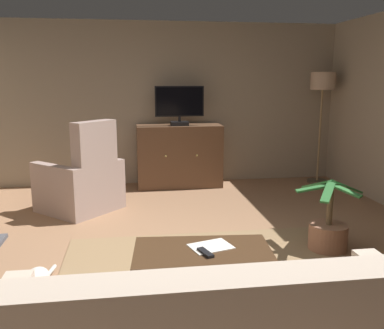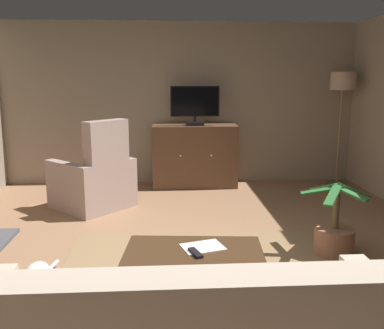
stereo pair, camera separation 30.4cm
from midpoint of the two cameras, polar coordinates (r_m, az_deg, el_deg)
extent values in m
cube|color=#936B4C|center=(3.85, 2.95, -14.97)|extent=(6.25, 7.48, 0.04)
cube|color=gray|center=(6.94, -0.25, 8.14)|extent=(6.25, 0.10, 2.57)
cube|color=#8E704C|center=(3.84, 4.83, -14.66)|extent=(2.68, 2.02, 0.01)
cube|color=#402A1C|center=(6.80, 1.63, -2.65)|extent=(1.26, 0.43, 0.06)
cube|color=brown|center=(6.70, 1.65, 1.15)|extent=(1.32, 0.49, 0.98)
sphere|color=tan|center=(6.42, -0.25, 1.14)|extent=(0.03, 0.03, 0.03)
sphere|color=tan|center=(6.46, 3.97, 1.19)|extent=(0.03, 0.03, 0.03)
cube|color=black|center=(6.58, 1.72, 5.53)|extent=(0.27, 0.20, 0.06)
cylinder|color=black|center=(6.57, 1.72, 6.13)|extent=(0.04, 0.04, 0.08)
cube|color=black|center=(6.55, 1.74, 8.50)|extent=(0.75, 0.05, 0.46)
cube|color=black|center=(6.52, 1.76, 8.48)|extent=(0.71, 0.01, 0.42)
cube|color=#422B19|center=(3.14, 3.07, -11.78)|extent=(1.05, 0.67, 0.03)
cylinder|color=#422B19|center=(3.50, 10.53, -13.65)|extent=(0.04, 0.04, 0.44)
cylinder|color=#422B19|center=(3.47, -4.76, -13.68)|extent=(0.04, 0.04, 0.44)
cylinder|color=#422B19|center=(3.08, 12.00, -17.47)|extent=(0.04, 0.04, 0.44)
cylinder|color=#422B19|center=(3.05, -5.77, -17.55)|extent=(0.04, 0.04, 0.44)
cube|color=black|center=(3.07, 3.37, -11.84)|extent=(0.10, 0.18, 0.02)
cube|color=silver|center=(3.19, 4.23, -11.03)|extent=(0.35, 0.30, 0.01)
cube|color=#A3897F|center=(5.78, -11.78, -3.44)|extent=(1.02, 1.01, 0.45)
cube|color=#A3897F|center=(5.41, -9.86, 2.02)|extent=(0.54, 0.56, 0.73)
cube|color=#A3897F|center=(5.55, -14.74, -3.15)|extent=(0.70, 0.67, 0.65)
cube|color=#A3897F|center=(5.98, -9.11, -1.85)|extent=(0.70, 0.67, 0.65)
cylinder|color=#99664C|center=(4.48, 20.44, -9.68)|extent=(0.38, 0.38, 0.27)
cylinder|color=brown|center=(4.38, 20.72, -5.99)|extent=(0.06, 0.06, 0.34)
cube|color=#2D6B33|center=(4.42, 22.86, -3.19)|extent=(0.35, 0.13, 0.16)
cube|color=#2D6B33|center=(4.48, 21.22, -2.89)|extent=(0.24, 0.31, 0.07)
cube|color=#2D6B33|center=(4.45, 19.21, -2.84)|extent=(0.20, 0.35, 0.15)
cube|color=#2D6B33|center=(4.27, 18.71, -3.38)|extent=(0.35, 0.12, 0.08)
cube|color=#2D6B33|center=(4.15, 20.42, -3.93)|extent=(0.27, 0.33, 0.13)
cube|color=#2D6B33|center=(4.26, 22.71, -3.72)|extent=(0.25, 0.28, 0.09)
ellipsoid|color=beige|center=(3.80, -18.06, -14.00)|extent=(0.23, 0.35, 0.20)
sphere|color=beige|center=(3.60, -19.33, -15.00)|extent=(0.15, 0.15, 0.15)
cone|color=beige|center=(3.56, -18.79, -14.07)|extent=(0.04, 0.04, 0.04)
cone|color=beige|center=(3.59, -20.00, -13.94)|extent=(0.04, 0.04, 0.04)
cylinder|color=beige|center=(4.03, -16.12, -12.97)|extent=(0.06, 0.22, 0.05)
cylinder|color=#4C4233|center=(7.29, 19.93, -2.45)|extent=(0.32, 0.32, 0.04)
cylinder|color=olive|center=(7.16, 20.33, 3.30)|extent=(0.03, 0.03, 1.52)
cylinder|color=tan|center=(7.10, 20.84, 10.46)|extent=(0.38, 0.38, 0.27)
camera|label=1|loc=(0.15, -87.68, 0.48)|focal=39.66mm
camera|label=2|loc=(0.15, 92.32, -0.48)|focal=39.66mm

